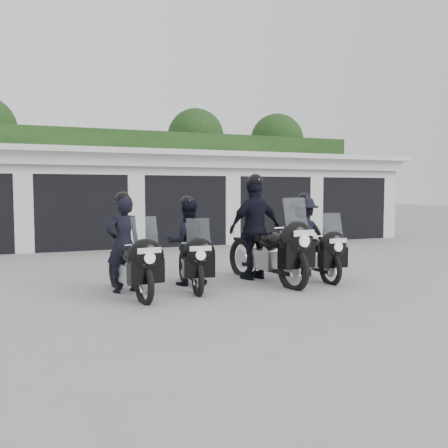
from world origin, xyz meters
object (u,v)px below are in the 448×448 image
object	(u,v)px
police_bike_b	(189,247)
police_bike_c	(261,234)
police_bike_d	(308,240)
police_bike_a	(129,253)

from	to	relation	value
police_bike_b	police_bike_c	distance (m)	1.47
police_bike_c	police_bike_d	world-z (taller)	police_bike_c
police_bike_a	police_bike_b	distance (m)	1.18
police_bike_a	police_bike_d	distance (m)	3.64
police_bike_c	police_bike_d	xyz separation A→B (m)	(1.03, 0.02, -0.16)
police_bike_b	police_bike_c	world-z (taller)	police_bike_c
police_bike_b	police_bike_d	bearing A→B (deg)	7.10
police_bike_c	police_bike_a	bearing A→B (deg)	177.21
police_bike_b	police_bike_d	distance (m)	2.49
police_bike_b	police_bike_c	bearing A→B (deg)	7.50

